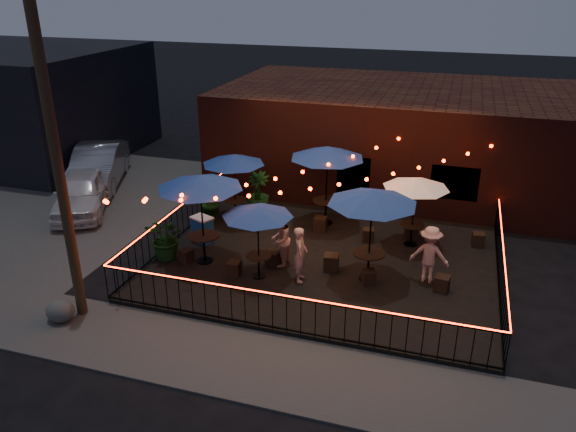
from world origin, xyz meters
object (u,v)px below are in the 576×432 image
(cafe_table_2, at_px, (258,212))
(cafe_table_4, at_px, (373,198))
(cafe_table_0, at_px, (200,183))
(cafe_table_1, at_px, (233,160))
(boulder, at_px, (60,311))
(cooler, at_px, (202,229))
(cafe_table_3, at_px, (327,153))
(cafe_table_5, at_px, (416,184))
(utility_pole, at_px, (58,169))

(cafe_table_2, xyz_separation_m, cafe_table_4, (3.02, 0.77, 0.48))
(cafe_table_0, height_order, cafe_table_1, cafe_table_0)
(cafe_table_0, height_order, cafe_table_2, cafe_table_0)
(cafe_table_1, bearing_deg, boulder, -104.85)
(cafe_table_1, relative_size, cooler, 2.74)
(cafe_table_3, bearing_deg, cafe_table_2, -102.42)
(cafe_table_2, bearing_deg, cafe_table_5, 40.68)
(cafe_table_3, xyz_separation_m, boulder, (-5.03, -7.67, -2.37))
(cafe_table_4, bearing_deg, cafe_table_5, 70.39)
(cafe_table_2, distance_m, cooler, 3.36)
(cafe_table_4, xyz_separation_m, cafe_table_5, (0.94, 2.63, -0.41))
(utility_pole, height_order, boulder, utility_pole)
(cooler, height_order, boulder, cooler)
(cooler, bearing_deg, cafe_table_2, -9.21)
(cafe_table_0, xyz_separation_m, cooler, (-0.62, 1.20, -2.09))
(cafe_table_1, xyz_separation_m, cafe_table_4, (5.23, -2.88, 0.31))
(cooler, bearing_deg, cafe_table_4, 14.66)
(cafe_table_1, xyz_separation_m, cafe_table_3, (3.15, 0.57, 0.36))
(cafe_table_1, bearing_deg, cooler, -98.12)
(cafe_table_1, distance_m, boulder, 7.62)
(utility_pole, distance_m, cafe_table_0, 4.10)
(utility_pole, height_order, cafe_table_3, utility_pole)
(cafe_table_3, bearing_deg, boulder, -123.24)
(cafe_table_5, height_order, cooler, cafe_table_5)
(utility_pole, xyz_separation_m, boulder, (-0.28, -0.47, -3.68))
(cafe_table_4, bearing_deg, boulder, -149.31)
(cooler, xyz_separation_m, boulder, (-1.59, -5.04, -0.28))
(cafe_table_3, relative_size, cooler, 3.30)
(cafe_table_2, bearing_deg, cafe_table_3, 77.58)
(cafe_table_0, distance_m, cooler, 2.49)
(cafe_table_3, bearing_deg, cafe_table_0, -126.30)
(cafe_table_4, bearing_deg, cafe_table_1, 151.18)
(cafe_table_0, xyz_separation_m, cafe_table_4, (4.91, 0.39, -0.04))
(cafe_table_0, distance_m, cafe_table_5, 6.59)
(cafe_table_2, bearing_deg, cooler, 147.75)
(utility_pole, relative_size, cafe_table_0, 2.81)
(cafe_table_1, xyz_separation_m, boulder, (-1.88, -7.10, -2.01))
(cafe_table_1, height_order, cafe_table_5, cafe_table_1)
(cooler, bearing_deg, boulder, -84.46)
(cafe_table_5, bearing_deg, cafe_table_2, -139.32)
(cafe_table_4, bearing_deg, cafe_table_0, -175.51)
(cafe_table_5, bearing_deg, utility_pole, -140.60)
(cafe_table_0, distance_m, cafe_table_1, 3.30)
(cafe_table_4, distance_m, cafe_table_5, 2.82)
(cafe_table_3, height_order, cafe_table_4, cafe_table_3)
(utility_pole, bearing_deg, cafe_table_1, 76.44)
(cafe_table_2, bearing_deg, cafe_table_1, 121.27)
(utility_pole, bearing_deg, boulder, -121.18)
(cafe_table_2, height_order, cafe_table_5, cafe_table_5)
(cafe_table_4, distance_m, cooler, 5.95)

